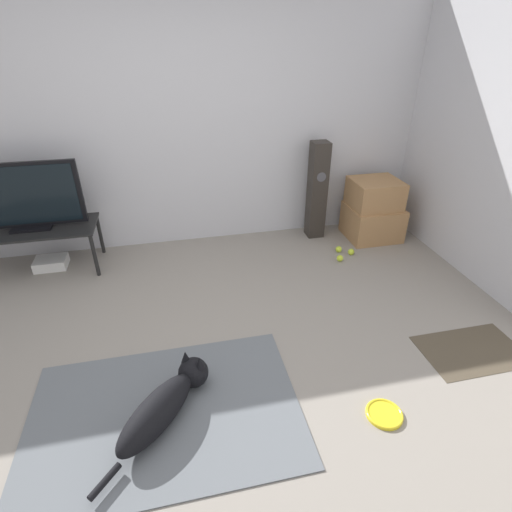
{
  "coord_description": "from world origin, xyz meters",
  "views": [
    {
      "loc": [
        -0.09,
        -1.99,
        2.06
      ],
      "look_at": [
        0.53,
        0.77,
        0.45
      ],
      "focal_mm": 28.0,
      "sensor_mm": 36.0,
      "label": 1
    }
  ],
  "objects_px": {
    "cardboard_box_lower": "(372,222)",
    "floor_speaker": "(317,191)",
    "cardboard_box_upper": "(375,194)",
    "tennis_ball_loose_on_carpet": "(340,258)",
    "tennis_ball_by_boxes": "(351,252)",
    "frisbee": "(384,414)",
    "tv": "(24,197)",
    "game_console": "(51,263)",
    "tv_stand": "(34,232)",
    "dog": "(165,403)",
    "tennis_ball_near_speaker": "(339,249)"
  },
  "relations": [
    {
      "from": "cardboard_box_lower",
      "to": "floor_speaker",
      "type": "bearing_deg",
      "value": 163.75
    },
    {
      "from": "cardboard_box_upper",
      "to": "tennis_ball_loose_on_carpet",
      "type": "distance_m",
      "value": 0.86
    },
    {
      "from": "floor_speaker",
      "to": "tennis_ball_by_boxes",
      "type": "bearing_deg",
      "value": -67.42
    },
    {
      "from": "floor_speaker",
      "to": "tennis_ball_by_boxes",
      "type": "xyz_separation_m",
      "value": [
        0.22,
        -0.53,
        -0.5
      ]
    },
    {
      "from": "frisbee",
      "to": "cardboard_box_upper",
      "type": "bearing_deg",
      "value": 65.78
    },
    {
      "from": "tv",
      "to": "game_console",
      "type": "relative_size",
      "value": 3.34
    },
    {
      "from": "frisbee",
      "to": "tennis_ball_loose_on_carpet",
      "type": "bearing_deg",
      "value": 75.31
    },
    {
      "from": "frisbee",
      "to": "tennis_ball_loose_on_carpet",
      "type": "relative_size",
      "value": 3.42
    },
    {
      "from": "tv_stand",
      "to": "tennis_ball_by_boxes",
      "type": "bearing_deg",
      "value": -7.29
    },
    {
      "from": "cardboard_box_upper",
      "to": "tv_stand",
      "type": "height_order",
      "value": "cardboard_box_upper"
    },
    {
      "from": "tv",
      "to": "game_console",
      "type": "xyz_separation_m",
      "value": [
        0.06,
        0.02,
        -0.7
      ]
    },
    {
      "from": "cardboard_box_upper",
      "to": "tv",
      "type": "height_order",
      "value": "tv"
    },
    {
      "from": "dog",
      "to": "game_console",
      "type": "xyz_separation_m",
      "value": [
        -1.07,
        2.04,
        -0.07
      ]
    },
    {
      "from": "tennis_ball_loose_on_carpet",
      "to": "tv",
      "type": "bearing_deg",
      "value": 170.31
    },
    {
      "from": "cardboard_box_upper",
      "to": "tennis_ball_by_boxes",
      "type": "relative_size",
      "value": 7.71
    },
    {
      "from": "tv_stand",
      "to": "tennis_ball_by_boxes",
      "type": "distance_m",
      "value": 3.11
    },
    {
      "from": "cardboard_box_upper",
      "to": "tennis_ball_by_boxes",
      "type": "bearing_deg",
      "value": -136.28
    },
    {
      "from": "floor_speaker",
      "to": "tv_stand",
      "type": "height_order",
      "value": "floor_speaker"
    },
    {
      "from": "tennis_ball_near_speaker",
      "to": "tennis_ball_loose_on_carpet",
      "type": "height_order",
      "value": "same"
    },
    {
      "from": "cardboard_box_upper",
      "to": "dog",
      "type": "bearing_deg",
      "value": -139.36
    },
    {
      "from": "tv_stand",
      "to": "game_console",
      "type": "distance_m",
      "value": 0.36
    },
    {
      "from": "tennis_ball_by_boxes",
      "to": "tennis_ball_near_speaker",
      "type": "xyz_separation_m",
      "value": [
        -0.1,
        0.08,
        0.0
      ]
    },
    {
      "from": "tennis_ball_near_speaker",
      "to": "dog",
      "type": "bearing_deg",
      "value": -137.04
    },
    {
      "from": "floor_speaker",
      "to": "tv",
      "type": "bearing_deg",
      "value": -177.27
    },
    {
      "from": "frisbee",
      "to": "dog",
      "type": "bearing_deg",
      "value": 167.81
    },
    {
      "from": "tv_stand",
      "to": "cardboard_box_lower",
      "type": "bearing_deg",
      "value": -0.67
    },
    {
      "from": "cardboard_box_upper",
      "to": "tv_stand",
      "type": "xyz_separation_m",
      "value": [
        -3.44,
        0.03,
        -0.11
      ]
    },
    {
      "from": "tv_stand",
      "to": "tennis_ball_by_boxes",
      "type": "xyz_separation_m",
      "value": [
        3.06,
        -0.39,
        -0.37
      ]
    },
    {
      "from": "dog",
      "to": "tv",
      "type": "bearing_deg",
      "value": 119.09
    },
    {
      "from": "dog",
      "to": "cardboard_box_upper",
      "type": "distance_m",
      "value": 3.08
    },
    {
      "from": "tv_stand",
      "to": "tennis_ball_near_speaker",
      "type": "height_order",
      "value": "tv_stand"
    },
    {
      "from": "tv_stand",
      "to": "dog",
      "type": "bearing_deg",
      "value": -60.87
    },
    {
      "from": "tv",
      "to": "cardboard_box_upper",
      "type": "bearing_deg",
      "value": -0.51
    },
    {
      "from": "frisbee",
      "to": "tennis_ball_by_boxes",
      "type": "distance_m",
      "value": 2.01
    },
    {
      "from": "tv_stand",
      "to": "tv",
      "type": "height_order",
      "value": "tv"
    },
    {
      "from": "frisbee",
      "to": "game_console",
      "type": "xyz_separation_m",
      "value": [
        -2.36,
        2.32,
        0.04
      ]
    },
    {
      "from": "floor_speaker",
      "to": "tennis_ball_by_boxes",
      "type": "height_order",
      "value": "floor_speaker"
    },
    {
      "from": "game_console",
      "to": "cardboard_box_lower",
      "type": "bearing_deg",
      "value": -1.08
    },
    {
      "from": "tennis_ball_near_speaker",
      "to": "floor_speaker",
      "type": "bearing_deg",
      "value": 104.55
    },
    {
      "from": "frisbee",
      "to": "cardboard_box_lower",
      "type": "relative_size",
      "value": 0.4
    },
    {
      "from": "cardboard_box_upper",
      "to": "tv_stand",
      "type": "distance_m",
      "value": 3.44
    },
    {
      "from": "floor_speaker",
      "to": "cardboard_box_lower",
      "type": "bearing_deg",
      "value": -16.25
    },
    {
      "from": "floor_speaker",
      "to": "game_console",
      "type": "bearing_deg",
      "value": -177.63
    },
    {
      "from": "dog",
      "to": "floor_speaker",
      "type": "xyz_separation_m",
      "value": [
        1.72,
        2.16,
        0.41
      ]
    },
    {
      "from": "tennis_ball_by_boxes",
      "to": "cardboard_box_lower",
      "type": "bearing_deg",
      "value": 41.7
    },
    {
      "from": "tennis_ball_by_boxes",
      "to": "cardboard_box_upper",
      "type": "bearing_deg",
      "value": 43.72
    },
    {
      "from": "cardboard_box_lower",
      "to": "tv_stand",
      "type": "xyz_separation_m",
      "value": [
        -3.45,
        0.04,
        0.22
      ]
    },
    {
      "from": "floor_speaker",
      "to": "tennis_ball_near_speaker",
      "type": "height_order",
      "value": "floor_speaker"
    },
    {
      "from": "tv",
      "to": "game_console",
      "type": "bearing_deg",
      "value": 19.34
    },
    {
      "from": "tv_stand",
      "to": "frisbee",
      "type": "bearing_deg",
      "value": -43.5
    }
  ]
}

